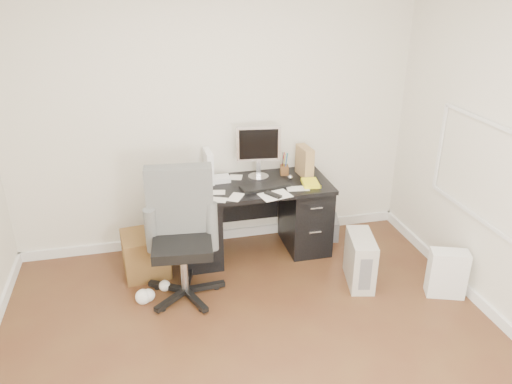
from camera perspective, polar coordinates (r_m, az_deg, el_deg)
ground at (r=3.83m, az=0.91°, el=-19.79°), size 4.00×4.00×0.00m
room_shell at (r=2.96m, az=1.59°, el=4.48°), size 4.02×4.02×2.71m
desk at (r=4.97m, az=-0.37°, el=-2.82°), size 1.50×0.70×0.75m
loose_papers at (r=4.74m, az=-2.60°, el=0.45°), size 1.10×0.60×0.00m
lcd_monitor at (r=4.88m, az=0.28°, el=4.59°), size 0.46×0.30×0.54m
keyboard at (r=4.74m, az=1.06°, el=0.65°), size 0.49×0.24×0.03m
computer_mouse at (r=4.92m, az=3.93°, el=1.68°), size 0.06×0.06×0.05m
travel_mug at (r=4.70m, az=-8.64°, el=1.25°), size 0.11×0.11×0.19m
white_binder at (r=4.87m, az=-5.46°, el=2.98°), size 0.13×0.27×0.31m
magazine_file at (r=5.00m, az=5.58°, el=3.51°), size 0.15×0.27×0.30m
pen_cup at (r=5.02m, az=3.27°, el=3.26°), size 0.11×0.11×0.24m
yellow_book at (r=4.83m, az=6.29°, el=1.02°), size 0.19×0.22×0.04m
paper_remote at (r=4.58m, az=2.21°, el=-0.26°), size 0.32×0.28×0.02m
office_chair at (r=4.28m, az=-8.47°, el=-5.21°), size 0.71×0.71×1.15m
pc_tower at (r=4.68m, az=11.81°, el=-7.59°), size 0.31×0.50×0.47m
shopping_bag at (r=4.73m, az=21.00°, el=-8.68°), size 0.38×0.33×0.44m
wicker_basket at (r=4.84m, az=-12.50°, el=-6.90°), size 0.45×0.45×0.41m
desk_printer at (r=5.44m, az=7.38°, el=-3.98°), size 0.43×0.38×0.21m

